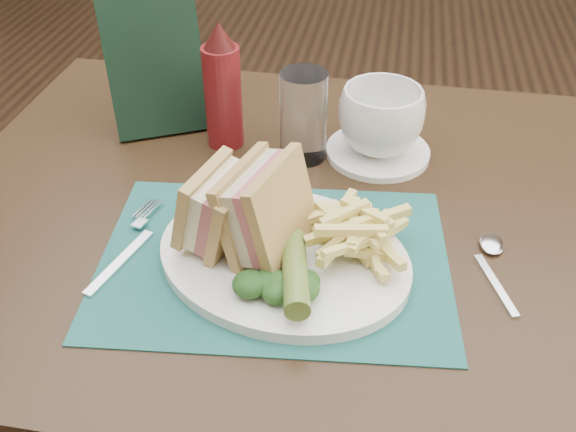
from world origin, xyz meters
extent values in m
plane|color=black|center=(0.00, 0.00, 0.00)|extent=(7.00, 7.00, 0.00)
cube|color=#1A5450|center=(0.02, -0.62, 0.75)|extent=(0.43, 0.33, 0.00)
cylinder|color=#516C29|center=(0.05, -0.67, 0.79)|extent=(0.05, 0.12, 0.03)
cylinder|color=white|center=(0.13, -0.36, 0.76)|extent=(0.17, 0.17, 0.01)
imported|color=white|center=(0.13, -0.36, 0.81)|extent=(0.16, 0.16, 0.09)
cylinder|color=white|center=(0.02, -0.38, 0.81)|extent=(0.08, 0.08, 0.13)
cube|color=black|center=(-0.21, -0.33, 0.86)|extent=(0.16, 0.14, 0.22)
camera|label=1|loc=(0.13, -1.16, 1.26)|focal=40.00mm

